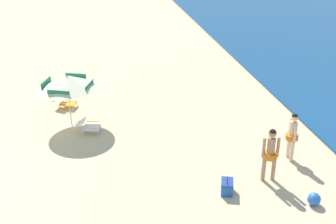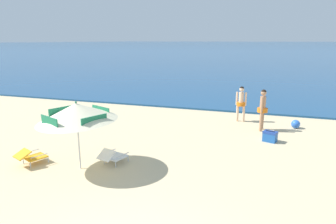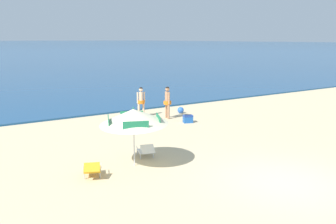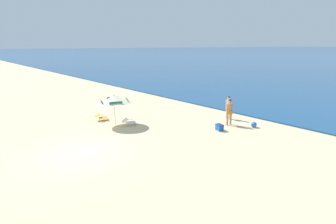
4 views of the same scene
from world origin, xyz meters
name	(u,v)px [view 4 (image 4 of 4)]	position (x,y,z in m)	size (l,w,h in m)	color
ground_plane	(80,153)	(0.00, 0.00, 0.00)	(800.00, 800.00, 0.00)	#D1BA8E
beach_umbrella_striped_main	(114,100)	(-3.19, 3.85, 1.75)	(3.29, 3.28, 2.08)	silver
lounge_chair_under_umbrella	(101,117)	(-4.82, 3.63, 0.27)	(0.82, 1.01, 0.51)	gold
lounge_chair_beside_umbrella	(129,122)	(-2.41, 4.43, 0.27)	(0.76, 1.01, 0.53)	white
person_standing_near_shore	(229,106)	(0.89, 10.90, 0.97)	(0.50, 0.41, 1.68)	beige
person_standing_beside	(230,110)	(1.87, 9.69, 1.02)	(0.43, 0.52, 1.77)	tan
cooler_box	(220,127)	(2.23, 8.25, 0.20)	(0.58, 0.49, 0.43)	#1E56A8
beach_ball	(254,125)	(3.30, 10.47, 0.19)	(0.37, 0.37, 0.37)	blue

